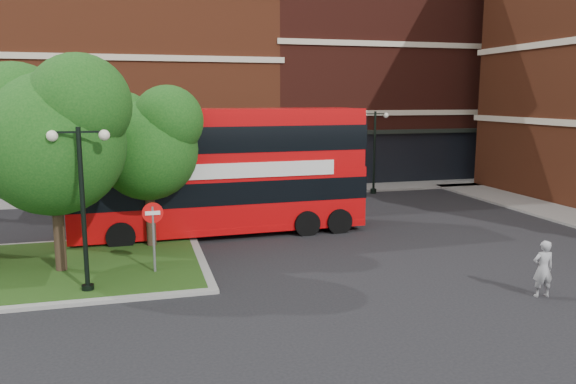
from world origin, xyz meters
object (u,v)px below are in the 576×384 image
object	(u,v)px
car_silver	(161,191)
woman	(543,269)
bus	(220,163)
car_white	(298,186)

from	to	relation	value
car_silver	woman	bearing A→B (deg)	-157.74
bus	car_white	xyz separation A→B (m)	(5.69, 7.75, -2.41)
bus	car_silver	xyz separation A→B (m)	(-2.17, 7.75, -2.39)
bus	woman	distance (m)	13.19
car_silver	car_white	size ratio (longest dim) A/B	0.99
car_silver	car_white	bearing A→B (deg)	-97.19
car_white	car_silver	bearing A→B (deg)	87.67
bus	woman	xyz separation A→B (m)	(7.99, -10.25, -2.23)
bus	car_white	bearing A→B (deg)	51.88
woman	car_white	xyz separation A→B (m)	(-2.30, 18.00, -0.18)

